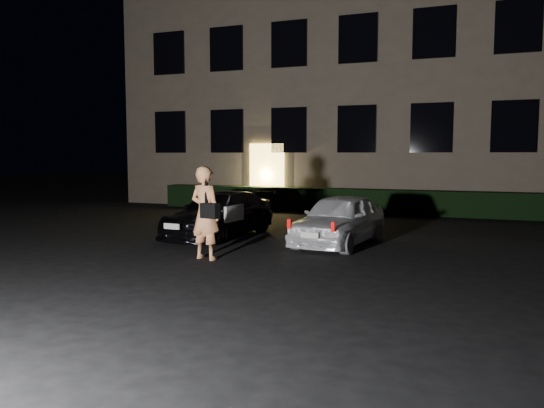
% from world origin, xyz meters
% --- Properties ---
extents(ground, '(80.00, 80.00, 0.00)m').
position_xyz_m(ground, '(0.00, 0.00, 0.00)').
color(ground, black).
rests_on(ground, ground).
extents(building, '(20.00, 8.11, 12.00)m').
position_xyz_m(building, '(-0.00, 14.99, 6.00)').
color(building, '#695B4B').
rests_on(building, ground).
extents(hedge, '(15.00, 0.70, 0.85)m').
position_xyz_m(hedge, '(0.00, 10.50, 0.42)').
color(hedge, black).
rests_on(hedge, ground).
extents(sedan, '(1.93, 4.04, 1.12)m').
position_xyz_m(sedan, '(-2.02, 3.86, 0.56)').
color(sedan, black).
rests_on(sedan, ground).
extents(hatch, '(1.80, 3.59, 1.17)m').
position_xyz_m(hatch, '(1.14, 3.68, 0.59)').
color(hatch, white).
rests_on(hatch, ground).
extents(man, '(0.78, 0.59, 1.85)m').
position_xyz_m(man, '(-0.92, 1.02, 0.93)').
color(man, '#FEA266').
rests_on(man, ground).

